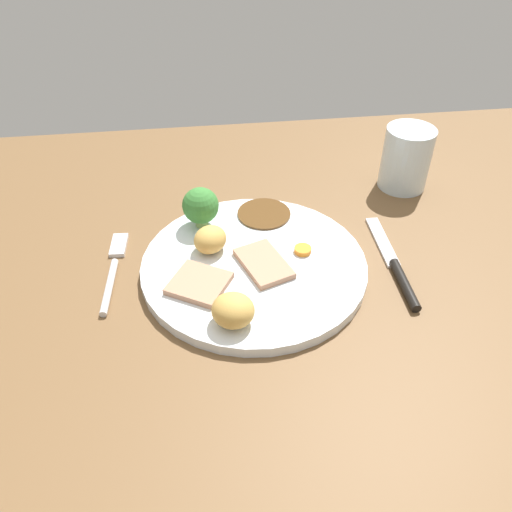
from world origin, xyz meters
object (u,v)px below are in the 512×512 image
(roast_potato_left, at_px, (233,310))
(broccoli_floret, at_px, (201,206))
(meat_slice_under, at_px, (199,283))
(knife, at_px, (396,268))
(roast_potato_right, at_px, (210,240))
(meat_slice_main, at_px, (264,263))
(dinner_plate, at_px, (256,266))
(carrot_coin_front, at_px, (303,250))
(fork, at_px, (113,268))
(water_glass, at_px, (406,158))

(roast_potato_left, bearing_deg, broccoli_floret, 97.90)
(meat_slice_under, xyz_separation_m, roast_potato_left, (0.04, -0.06, 0.01))
(meat_slice_under, distance_m, roast_potato_left, 0.07)
(meat_slice_under, distance_m, knife, 0.25)
(meat_slice_under, relative_size, roast_potato_right, 1.43)
(roast_potato_right, bearing_deg, broccoli_floret, 98.83)
(roast_potato_left, bearing_deg, meat_slice_main, 62.56)
(dinner_plate, distance_m, carrot_coin_front, 0.06)
(meat_slice_main, xyz_separation_m, broccoli_floret, (-0.07, 0.10, 0.03))
(fork, distance_m, knife, 0.36)
(dinner_plate, distance_m, meat_slice_main, 0.02)
(meat_slice_under, bearing_deg, dinner_plate, 25.36)
(dinner_plate, bearing_deg, roast_potato_left, -111.17)
(carrot_coin_front, height_order, knife, carrot_coin_front)
(meat_slice_under, xyz_separation_m, roast_potato_right, (0.02, 0.07, 0.01))
(meat_slice_main, distance_m, carrot_coin_front, 0.06)
(dinner_plate, relative_size, carrot_coin_front, 12.89)
(carrot_coin_front, bearing_deg, broccoli_floret, 149.10)
(roast_potato_right, xyz_separation_m, knife, (0.23, -0.05, -0.03))
(dinner_plate, xyz_separation_m, roast_potato_left, (-0.04, -0.10, 0.03))
(meat_slice_under, bearing_deg, meat_slice_main, 17.80)
(roast_potato_right, bearing_deg, carrot_coin_front, -9.51)
(fork, height_order, water_glass, water_glass)
(carrot_coin_front, height_order, water_glass, water_glass)
(broccoli_floret, relative_size, fork, 0.37)
(meat_slice_under, distance_m, carrot_coin_front, 0.14)
(dinner_plate, bearing_deg, fork, 172.81)
(dinner_plate, bearing_deg, broccoli_floret, 125.99)
(fork, distance_m, water_glass, 0.46)
(roast_potato_left, height_order, fork, roast_potato_left)
(roast_potato_left, distance_m, broccoli_floret, 0.19)
(meat_slice_main, bearing_deg, knife, -4.82)
(meat_slice_under, xyz_separation_m, knife, (0.25, 0.01, -0.01))
(roast_potato_left, distance_m, fork, 0.19)
(meat_slice_under, distance_m, broccoli_floret, 0.13)
(meat_slice_main, xyz_separation_m, water_glass, (0.24, 0.18, 0.03))
(meat_slice_under, relative_size, water_glass, 0.67)
(roast_potato_right, bearing_deg, fork, -175.86)
(fork, bearing_deg, dinner_plate, -93.45)
(meat_slice_under, bearing_deg, water_glass, 32.34)
(fork, xyz_separation_m, water_glass, (0.43, 0.15, 0.04))
(meat_slice_under, relative_size, fork, 0.42)
(meat_slice_main, bearing_deg, roast_potato_left, -117.44)
(meat_slice_main, height_order, meat_slice_under, same)
(knife, height_order, water_glass, water_glass)
(meat_slice_main, bearing_deg, carrot_coin_front, 20.95)
(carrot_coin_front, xyz_separation_m, water_glass, (0.19, 0.16, 0.03))
(meat_slice_under, bearing_deg, roast_potato_right, 74.86)
(dinner_plate, relative_size, water_glass, 2.97)
(meat_slice_under, bearing_deg, fork, 151.91)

